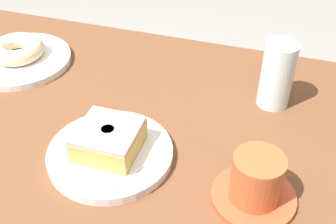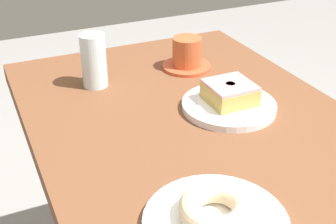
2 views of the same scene
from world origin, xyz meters
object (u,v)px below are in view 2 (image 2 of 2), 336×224
at_px(donut_glazed_square, 230,92).
at_px(coffee_cup, 187,55).
at_px(plate_sugar_ring, 216,223).
at_px(donut_sugar_ring, 217,209).
at_px(plate_glazed_square, 229,106).
at_px(water_glass, 94,61).

bearing_deg(donut_glazed_square, coffee_cup, -3.78).
bearing_deg(plate_sugar_ring, donut_sugar_ring, 0.00).
distance_m(plate_glazed_square, donut_sugar_ring, 0.37).
height_order(donut_sugar_ring, water_glass, water_glass).
relative_size(plate_sugar_ring, water_glass, 1.71).
distance_m(plate_glazed_square, coffee_cup, 0.24).
xyz_separation_m(donut_glazed_square, plate_sugar_ring, (-0.31, 0.21, -0.03)).
bearing_deg(plate_glazed_square, donut_sugar_ring, 145.78).
height_order(plate_sugar_ring, coffee_cup, coffee_cup).
distance_m(water_glass, coffee_cup, 0.25).
bearing_deg(plate_glazed_square, coffee_cup, -3.78).
bearing_deg(donut_glazed_square, donut_sugar_ring, 145.78).
xyz_separation_m(donut_glazed_square, water_glass, (0.24, 0.23, 0.02)).
height_order(donut_glazed_square, water_glass, water_glass).
relative_size(water_glass, coffee_cup, 1.01).
distance_m(donut_glazed_square, coffee_cup, 0.24).
height_order(donut_sugar_ring, coffee_cup, coffee_cup).
xyz_separation_m(plate_glazed_square, water_glass, (0.24, 0.23, 0.06)).
height_order(plate_sugar_ring, donut_sugar_ring, donut_sugar_ring).
xyz_separation_m(donut_sugar_ring, water_glass, (0.54, 0.02, 0.03)).
distance_m(plate_sugar_ring, coffee_cup, 0.59).
distance_m(donut_sugar_ring, coffee_cup, 0.59).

